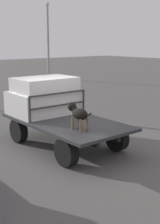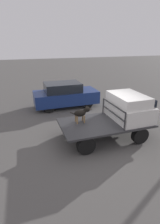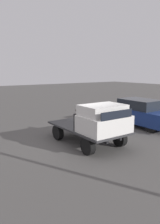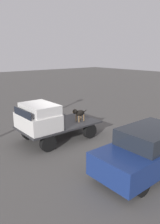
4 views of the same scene
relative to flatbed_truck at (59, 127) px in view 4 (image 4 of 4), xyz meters
name	(u,v)px [view 4 (image 4 of 4)]	position (x,y,z in m)	size (l,w,h in m)	color
ground_plane	(60,138)	(0.00, 0.00, -0.56)	(80.00, 80.00, 0.00)	#514F4C
flatbed_truck	(59,127)	(0.00, 0.00, 0.00)	(3.82, 2.04, 0.76)	black
truck_cab	(38,117)	(1.10, 0.00, 0.73)	(1.45, 1.92, 1.12)	silver
truck_headboard	(53,115)	(0.34, 0.00, 0.69)	(0.04, 1.92, 0.74)	#2D2D30
dog	(79,113)	(-0.94, 0.31, 0.62)	(0.90, 0.29, 0.69)	brown
parked_sedan	(147,150)	(-0.65, 4.44, 0.23)	(4.01, 1.73, 1.57)	black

